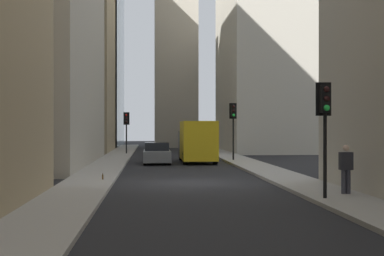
{
  "coord_description": "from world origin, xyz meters",
  "views": [
    {
      "loc": [
        -22.61,
        1.81,
        2.46
      ],
      "look_at": [
        11.65,
        -0.93,
        2.39
      ],
      "focal_mm": 48.29,
      "sensor_mm": 36.0,
      "label": 1
    }
  ],
  "objects_px": {
    "hatchback_grey": "(157,154)",
    "traffic_light_foreground": "(325,113)",
    "pedestrian": "(346,167)",
    "delivery_truck": "(197,141)",
    "traffic_light_midblock": "(126,123)",
    "traffic_light_far_junction": "(233,118)",
    "discarded_bottle": "(103,177)"
  },
  "relations": [
    {
      "from": "delivery_truck",
      "to": "traffic_light_far_junction",
      "type": "relative_size",
      "value": 1.62
    },
    {
      "from": "delivery_truck",
      "to": "traffic_light_midblock",
      "type": "xyz_separation_m",
      "value": [
        9.59,
        5.33,
        1.32
      ]
    },
    {
      "from": "delivery_truck",
      "to": "traffic_light_midblock",
      "type": "bearing_deg",
      "value": 29.06
    },
    {
      "from": "traffic_light_far_junction",
      "to": "pedestrian",
      "type": "height_order",
      "value": "traffic_light_far_junction"
    },
    {
      "from": "traffic_light_far_junction",
      "to": "pedestrian",
      "type": "distance_m",
      "value": 18.72
    },
    {
      "from": "traffic_light_midblock",
      "to": "discarded_bottle",
      "type": "height_order",
      "value": "traffic_light_midblock"
    },
    {
      "from": "pedestrian",
      "to": "traffic_light_foreground",
      "type": "bearing_deg",
      "value": 132.8
    },
    {
      "from": "traffic_light_foreground",
      "to": "hatchback_grey",
      "type": "bearing_deg",
      "value": 16.03
    },
    {
      "from": "discarded_bottle",
      "to": "delivery_truck",
      "type": "bearing_deg",
      "value": -22.6
    },
    {
      "from": "hatchback_grey",
      "to": "pedestrian",
      "type": "distance_m",
      "value": 18.41
    },
    {
      "from": "discarded_bottle",
      "to": "traffic_light_midblock",
      "type": "bearing_deg",
      "value": 0.02
    },
    {
      "from": "hatchback_grey",
      "to": "pedestrian",
      "type": "bearing_deg",
      "value": -159.84
    },
    {
      "from": "pedestrian",
      "to": "discarded_bottle",
      "type": "relative_size",
      "value": 6.31
    },
    {
      "from": "hatchback_grey",
      "to": "traffic_light_far_junction",
      "type": "xyz_separation_m",
      "value": [
        1.3,
        -5.4,
        2.42
      ]
    },
    {
      "from": "hatchback_grey",
      "to": "traffic_light_foreground",
      "type": "distance_m",
      "value": 19.17
    },
    {
      "from": "pedestrian",
      "to": "delivery_truck",
      "type": "bearing_deg",
      "value": 10.92
    },
    {
      "from": "traffic_light_foreground",
      "to": "pedestrian",
      "type": "bearing_deg",
      "value": -47.2
    },
    {
      "from": "hatchback_grey",
      "to": "traffic_light_foreground",
      "type": "relative_size",
      "value": 1.14
    },
    {
      "from": "traffic_light_far_junction",
      "to": "delivery_truck",
      "type": "bearing_deg",
      "value": 94.42
    },
    {
      "from": "traffic_light_far_junction",
      "to": "hatchback_grey",
      "type": "bearing_deg",
      "value": 103.57
    },
    {
      "from": "hatchback_grey",
      "to": "traffic_light_foreground",
      "type": "height_order",
      "value": "traffic_light_foreground"
    },
    {
      "from": "delivery_truck",
      "to": "traffic_light_midblock",
      "type": "relative_size",
      "value": 1.79
    },
    {
      "from": "discarded_bottle",
      "to": "pedestrian",
      "type": "bearing_deg",
      "value": -122.23
    },
    {
      "from": "delivery_truck",
      "to": "traffic_light_midblock",
      "type": "height_order",
      "value": "traffic_light_midblock"
    },
    {
      "from": "hatchback_grey",
      "to": "delivery_truck",
      "type": "bearing_deg",
      "value": -68.51
    },
    {
      "from": "delivery_truck",
      "to": "traffic_light_foreground",
      "type": "distance_m",
      "value": 19.6
    },
    {
      "from": "traffic_light_far_junction",
      "to": "traffic_light_foreground",
      "type": "bearing_deg",
      "value": 179.58
    },
    {
      "from": "traffic_light_foreground",
      "to": "discarded_bottle",
      "type": "bearing_deg",
      "value": 49.68
    },
    {
      "from": "traffic_light_far_junction",
      "to": "discarded_bottle",
      "type": "xyz_separation_m",
      "value": [
        -12.99,
        7.92,
        -2.83
      ]
    },
    {
      "from": "traffic_light_foreground",
      "to": "traffic_light_far_junction",
      "type": "distance_m",
      "value": 19.6
    },
    {
      "from": "traffic_light_far_junction",
      "to": "discarded_bottle",
      "type": "distance_m",
      "value": 15.48
    },
    {
      "from": "pedestrian",
      "to": "discarded_bottle",
      "type": "height_order",
      "value": "pedestrian"
    }
  ]
}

